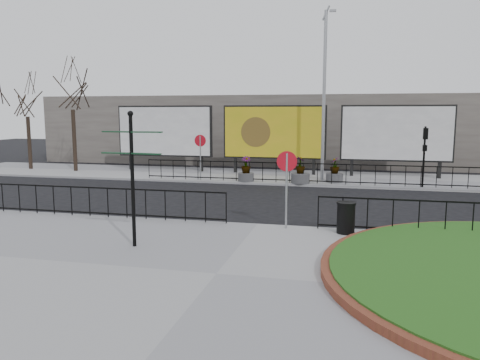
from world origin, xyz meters
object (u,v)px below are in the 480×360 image
(fingerpost_sign, at_px, (132,166))
(planter_b, at_px, (300,174))
(litter_bin, at_px, (346,218))
(planter_a, at_px, (246,172))
(billboard_mid, at_px, (274,133))
(planter_c, at_px, (335,174))
(lamp_post, at_px, (324,93))

(fingerpost_sign, xyz_separation_m, planter_b, (3.29, 12.75, -1.76))
(fingerpost_sign, relative_size, litter_bin, 3.84)
(litter_bin, height_order, planter_a, planter_a)
(billboard_mid, distance_m, planter_a, 4.19)
(planter_b, relative_size, planter_c, 1.07)
(planter_c, bearing_deg, planter_a, -170.80)
(fingerpost_sign, bearing_deg, planter_b, 81.58)
(planter_c, bearing_deg, fingerpost_sign, -110.40)
(fingerpost_sign, xyz_separation_m, planter_a, (0.38, 12.75, -1.74))
(litter_bin, height_order, planter_c, planter_c)
(lamp_post, relative_size, planter_c, 6.98)
(billboard_mid, xyz_separation_m, litter_bin, (4.36, -13.57, -1.99))
(planter_b, height_order, planter_c, planter_b)
(lamp_post, distance_m, planter_a, 5.99)
(fingerpost_sign, distance_m, planter_c, 14.52)
(fingerpost_sign, height_order, planter_c, fingerpost_sign)
(fingerpost_sign, relative_size, planter_a, 2.75)
(lamp_post, xyz_separation_m, litter_bin, (1.35, -11.60, -4.22))
(planter_a, bearing_deg, planter_c, 9.20)
(fingerpost_sign, xyz_separation_m, litter_bin, (5.68, 2.75, -1.75))
(fingerpost_sign, height_order, litter_bin, fingerpost_sign)
(litter_bin, distance_m, planter_b, 10.28)
(lamp_post, distance_m, litter_bin, 12.42)
(lamp_post, bearing_deg, billboard_mid, 146.75)
(fingerpost_sign, bearing_deg, planter_c, 75.64)
(billboard_mid, distance_m, litter_bin, 14.39)
(billboard_mid, relative_size, planter_a, 4.59)
(lamp_post, bearing_deg, fingerpost_sign, -106.79)
(fingerpost_sign, bearing_deg, lamp_post, 79.26)
(litter_bin, bearing_deg, billboard_mid, 107.80)
(planter_a, height_order, planter_b, planter_b)
(fingerpost_sign, distance_m, planter_b, 13.28)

